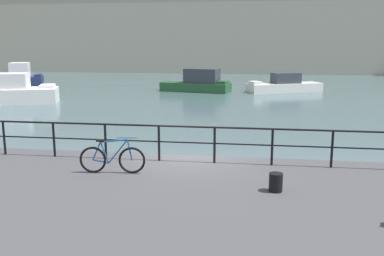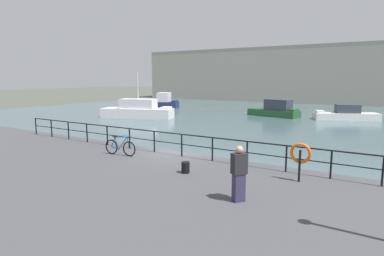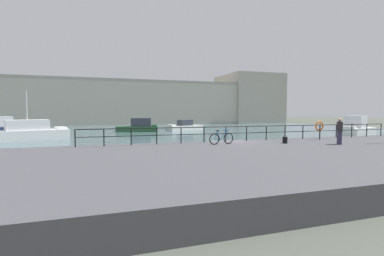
{
  "view_description": "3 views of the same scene",
  "coord_description": "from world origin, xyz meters",
  "views": [
    {
      "loc": [
        1.96,
        -12.71,
        4.42
      ],
      "look_at": [
        0.07,
        0.23,
        1.78
      ],
      "focal_mm": 40.07,
      "sensor_mm": 36.0,
      "label": 1
    },
    {
      "loc": [
        9.25,
        -13.25,
        4.62
      ],
      "look_at": [
        0.33,
        1.02,
        2.04
      ],
      "focal_mm": 30.61,
      "sensor_mm": 36.0,
      "label": 2
    },
    {
      "loc": [
        -9.46,
        -19.11,
        3.09
      ],
      "look_at": [
        -2.04,
        2.89,
        1.76
      ],
      "focal_mm": 27.04,
      "sensor_mm": 36.0,
      "label": 3
    }
  ],
  "objects": [
    {
      "name": "ground_plane",
      "position": [
        0.0,
        0.0,
        0.0
      ],
      "size": [
        240.0,
        240.0,
        0.0
      ],
      "primitive_type": "plane",
      "color": "#4C5147"
    },
    {
      "name": "water_basin",
      "position": [
        0.0,
        30.2,
        0.01
      ],
      "size": [
        80.0,
        60.0,
        0.01
      ],
      "primitive_type": "cube",
      "color": "#476066",
      "rests_on": "ground_plane"
    },
    {
      "name": "quay_promenade",
      "position": [
        0.0,
        -6.5,
        0.48
      ],
      "size": [
        56.0,
        13.0,
        0.97
      ],
      "primitive_type": "cube",
      "color": "#47474C",
      "rests_on": "ground_plane"
    },
    {
      "name": "harbor_building",
      "position": [
        7.0,
        55.01,
        5.3
      ],
      "size": [
        79.77,
        16.15,
        13.41
      ],
      "color": "#B2AD9E",
      "rests_on": "ground_plane"
    },
    {
      "name": "moored_red_daysailer",
      "position": [
        20.09,
        7.12,
        0.91
      ],
      "size": [
        6.49,
        4.29,
        2.59
      ],
      "rotation": [
        0.0,
        0.0,
        3.52
      ],
      "color": "white",
      "rests_on": "water_basin"
    },
    {
      "name": "moored_harbor_tender",
      "position": [
        4.61,
        26.55,
        0.6
      ],
      "size": [
        6.97,
        4.6,
        1.7
      ],
      "rotation": [
        0.0,
        0.0,
        3.58
      ],
      "color": "white",
      "rests_on": "water_basin"
    },
    {
      "name": "moored_small_launch",
      "position": [
        -3.05,
        25.49,
        0.81
      ],
      "size": [
        6.53,
        3.31,
        2.08
      ],
      "rotation": [
        0.0,
        0.0,
        -0.22
      ],
      "color": "#23512D",
      "rests_on": "water_basin"
    },
    {
      "name": "moored_blue_motorboat",
      "position": [
        -21.7,
        27.62,
        0.86
      ],
      "size": [
        5.67,
        4.36,
        2.37
      ],
      "rotation": [
        0.0,
        0.0,
        0.39
      ],
      "color": "navy",
      "rests_on": "water_basin"
    },
    {
      "name": "moored_green_narrowboat",
      "position": [
        -16.38,
        15.82,
        0.87
      ],
      "size": [
        8.69,
        5.04,
        5.29
      ],
      "rotation": [
        0.0,
        0.0,
        0.33
      ],
      "color": "white",
      "rests_on": "water_basin"
    },
    {
      "name": "quay_railing",
      "position": [
        1.69,
        -0.75,
        1.71
      ],
      "size": [
        24.63,
        0.07,
        1.08
      ],
      "color": "black",
      "rests_on": "quay_promenade"
    },
    {
      "name": "parked_bicycle",
      "position": [
        -1.73,
        -2.13,
        1.36
      ],
      "size": [
        1.77,
        0.24,
        0.98
      ],
      "rotation": [
        0.0,
        0.0,
        0.1
      ],
      "color": "black",
      "rests_on": "quay_promenade"
    },
    {
      "name": "mooring_bollard",
      "position": [
        2.52,
        -2.95,
        1.19
      ],
      "size": [
        0.32,
        0.32,
        0.44
      ],
      "primitive_type": "cylinder",
      "color": "black",
      "rests_on": "quay_promenade"
    },
    {
      "name": "life_ring_stand",
      "position": [
        6.53,
        -1.66,
        1.94
      ],
      "size": [
        0.75,
        0.16,
        1.4
      ],
      "color": "black",
      "rests_on": "quay_promenade"
    },
    {
      "name": "standing_person",
      "position": [
        5.47,
        -4.58,
        1.83
      ],
      "size": [
        0.48,
        0.52,
        1.69
      ],
      "rotation": [
        0.0,
        0.0,
        5.67
      ],
      "color": "#332D4C",
      "rests_on": "quay_promenade"
    }
  ]
}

